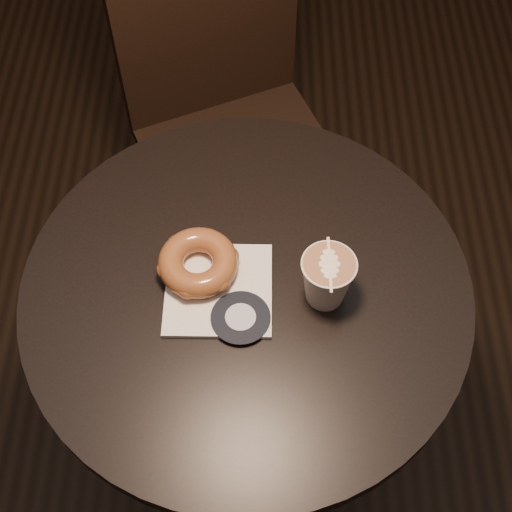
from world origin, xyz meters
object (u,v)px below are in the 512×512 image
cafe_table (248,341)px  doughnut (198,263)px  latte_cup (327,280)px  pastry_bag (219,290)px  chair (225,97)px

cafe_table → doughnut: size_ratio=6.06×
cafe_table → doughnut: 0.24m
doughnut → latte_cup: (0.19, -0.04, 0.02)m
cafe_table → pastry_bag: size_ratio=4.61×
chair → doughnut: (-0.02, -0.56, 0.21)m
doughnut → latte_cup: bearing=-11.9°
pastry_bag → latte_cup: (0.16, -0.01, 0.04)m
chair → latte_cup: 0.67m
latte_cup → chair: bearing=106.3°
chair → latte_cup: bearing=-96.9°
chair → doughnut: chair is taller
pastry_bag → doughnut: bearing=133.5°
pastry_bag → doughnut: size_ratio=1.31×
cafe_table → doughnut: doughnut is taller
pastry_bag → chair: bearing=91.9°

